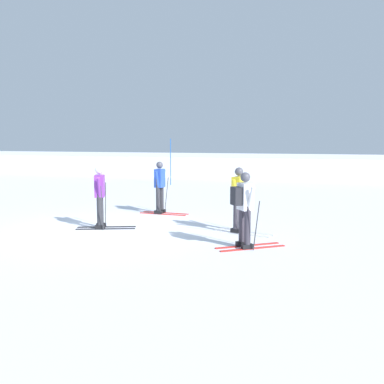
{
  "coord_description": "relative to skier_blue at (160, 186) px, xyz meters",
  "views": [
    {
      "loc": [
        5.59,
        -10.45,
        2.44
      ],
      "look_at": [
        1.85,
        1.74,
        0.9
      ],
      "focal_mm": 41.11,
      "sensor_mm": 36.0,
      "label": 1
    }
  ],
  "objects": [
    {
      "name": "ground_plane",
      "position": [
        -0.4,
        -2.89,
        -0.92
      ],
      "size": [
        120.0,
        120.0,
        0.0
      ],
      "primitive_type": "plane",
      "color": "silver"
    },
    {
      "name": "far_snow_ridge",
      "position": [
        -0.4,
        17.97,
        -0.27
      ],
      "size": [
        80.0,
        8.45,
        1.28
      ],
      "primitive_type": "cube",
      "color": "silver",
      "rests_on": "ground"
    },
    {
      "name": "skier_blue",
      "position": [
        0.0,
        0.0,
        0.0
      ],
      "size": [
        1.61,
        1.0,
        1.71
      ],
      "color": "red",
      "rests_on": "ground"
    },
    {
      "name": "skier_purple",
      "position": [
        -0.69,
        -2.73,
        0.0
      ],
      "size": [
        1.63,
        0.95,
        1.71
      ],
      "color": "black",
      "rests_on": "ground"
    },
    {
      "name": "skier_white",
      "position": [
        3.46,
        -3.77,
        0.04
      ],
      "size": [
        1.5,
        1.25,
        1.71
      ],
      "color": "red",
      "rests_on": "ground"
    },
    {
      "name": "skier_yellow",
      "position": [
        3.03,
        -2.14,
        -0.0
      ],
      "size": [
        1.64,
        0.97,
        1.71
      ],
      "color": "silver",
      "rests_on": "ground"
    },
    {
      "name": "trail_marker_pole",
      "position": [
        -2.77,
        8.7,
        0.32
      ],
      "size": [
        0.04,
        0.04,
        2.47
      ],
      "primitive_type": "cylinder",
      "color": "#1E56AD",
      "rests_on": "ground"
    }
  ]
}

